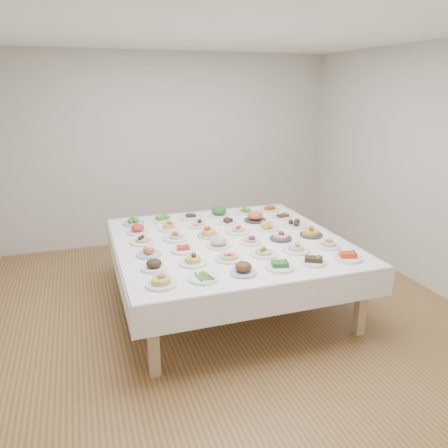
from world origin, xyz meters
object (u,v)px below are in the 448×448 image
object	(u,v)px
display_table	(228,245)
dish_0	(161,279)
dish_18	(143,238)
dish_35	(270,208)

from	to	relation	value
display_table	dish_0	distance (m)	1.26
display_table	dish_0	bearing A→B (deg)	-135.12
display_table	dish_0	world-z (taller)	dish_0
dish_18	dish_35	xyz separation A→B (m)	(1.76, 0.70, -0.02)
display_table	dish_0	xyz separation A→B (m)	(-0.89, -0.89, 0.12)
dish_0	dish_18	distance (m)	1.07
dish_18	dish_35	distance (m)	1.90
dish_0	dish_18	world-z (taller)	dish_0
dish_0	dish_35	distance (m)	2.51
dish_0	dish_18	bearing A→B (deg)	89.42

